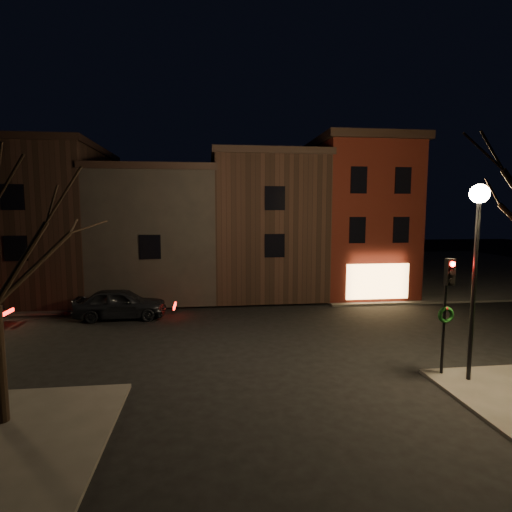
% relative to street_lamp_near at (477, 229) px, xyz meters
% --- Properties ---
extents(ground, '(120.00, 120.00, 0.00)m').
position_rel_street_lamp_near_xyz_m(ground, '(-6.20, 6.00, -5.18)').
color(ground, black).
rests_on(ground, ground).
extents(sidewalk_far_right, '(30.00, 30.00, 0.12)m').
position_rel_street_lamp_near_xyz_m(sidewalk_far_right, '(13.80, 26.00, -5.12)').
color(sidewalk_far_right, '#2D2B28').
rests_on(sidewalk_far_right, ground).
extents(sidewalk_far_left, '(30.00, 30.00, 0.12)m').
position_rel_street_lamp_near_xyz_m(sidewalk_far_left, '(-26.20, 26.00, -5.12)').
color(sidewalk_far_left, '#2D2B28').
rests_on(sidewalk_far_left, ground).
extents(corner_building, '(6.50, 8.50, 10.50)m').
position_rel_street_lamp_near_xyz_m(corner_building, '(1.80, 15.47, 0.22)').
color(corner_building, '#50150E').
rests_on(corner_building, ground).
extents(row_building_a, '(7.30, 10.30, 9.40)m').
position_rel_street_lamp_near_xyz_m(row_building_a, '(-4.70, 16.50, -0.34)').
color(row_building_a, black).
rests_on(row_building_a, ground).
extents(row_building_b, '(7.80, 10.30, 8.40)m').
position_rel_street_lamp_near_xyz_m(row_building_b, '(-11.95, 16.50, -0.85)').
color(row_building_b, black).
rests_on(row_building_b, ground).
extents(row_building_c, '(7.30, 10.30, 9.90)m').
position_rel_street_lamp_near_xyz_m(row_building_c, '(-19.20, 16.50, -0.09)').
color(row_building_c, black).
rests_on(row_building_c, ground).
extents(street_lamp_near, '(0.60, 0.60, 6.48)m').
position_rel_street_lamp_near_xyz_m(street_lamp_near, '(0.00, 0.00, 0.00)').
color(street_lamp_near, black).
rests_on(street_lamp_near, sidewalk_near_right).
extents(traffic_signal, '(0.58, 0.38, 4.05)m').
position_rel_street_lamp_near_xyz_m(traffic_signal, '(-0.60, 0.49, -2.37)').
color(traffic_signal, black).
rests_on(traffic_signal, sidewalk_near_right).
extents(parked_car_a, '(4.80, 1.95, 1.63)m').
position_rel_street_lamp_near_xyz_m(parked_car_a, '(-13.36, 9.84, -4.36)').
color(parked_car_a, black).
rests_on(parked_car_a, ground).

